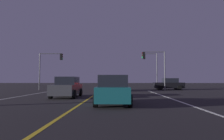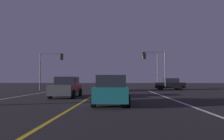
{
  "view_description": "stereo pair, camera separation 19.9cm",
  "coord_description": "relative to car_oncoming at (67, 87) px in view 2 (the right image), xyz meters",
  "views": [
    {
      "loc": [
        2.2,
        0.28,
        1.42
      ],
      "look_at": [
        1.58,
        23.15,
        2.57
      ],
      "focal_mm": 32.25,
      "sensor_mm": 36.0,
      "label": 1
    },
    {
      "loc": [
        2.4,
        0.28,
        1.42
      ],
      "look_at": [
        1.58,
        23.15,
        2.57
      ],
      "focal_mm": 32.25,
      "sensor_mm": 36.0,
      "label": 2
    }
  ],
  "objects": [
    {
      "name": "lane_center_divider",
      "position": [
        1.99,
        -6.07,
        -0.82
      ],
      "size": [
        0.16,
        33.72,
        0.01
      ],
      "primitive_type": "cube",
      "color": "gold",
      "rests_on": "ground"
    },
    {
      "name": "lane_edge_right",
      "position": [
        8.31,
        -6.07,
        -0.82
      ],
      "size": [
        0.16,
        33.72,
        0.01
      ],
      "primitive_type": "cube",
      "color": "silver",
      "rests_on": "ground"
    },
    {
      "name": "car_oncoming",
      "position": [
        0.0,
        0.0,
        0.0
      ],
      "size": [
        2.02,
        4.3,
        1.7
      ],
      "rotation": [
        0.0,
        0.0,
        -1.57
      ],
      "color": "black",
      "rests_on": "ground"
    },
    {
      "name": "traffic_light_near_right",
      "position": [
        9.23,
        11.29,
        3.19
      ],
      "size": [
        3.22,
        0.36,
        5.39
      ],
      "rotation": [
        0.0,
        0.0,
        3.14
      ],
      "color": "#4C4C51",
      "rests_on": "ground"
    },
    {
      "name": "traffic_light_far_right",
      "position": [
        9.7,
        16.79,
        3.46
      ],
      "size": [
        2.39,
        0.36,
        5.86
      ],
      "rotation": [
        0.0,
        0.0,
        3.14
      ],
      "color": "#4C4C51",
      "rests_on": "ground"
    },
    {
      "name": "car_crossing_side",
      "position": [
        11.78,
        13.29,
        0.0
      ],
      "size": [
        4.3,
        2.02,
        1.7
      ],
      "rotation": [
        0.0,
        0.0,
        3.14
      ],
      "color": "black",
      "rests_on": "ground"
    },
    {
      "name": "traffic_light_near_left",
      "position": [
        -5.15,
        11.29,
        3.07
      ],
      "size": [
        3.36,
        0.36,
        5.2
      ],
      "color": "#4C4C51",
      "rests_on": "ground"
    },
    {
      "name": "car_lead_same_lane",
      "position": [
        3.95,
        -4.84,
        0.0
      ],
      "size": [
        2.02,
        4.3,
        1.7
      ],
      "rotation": [
        0.0,
        0.0,
        1.57
      ],
      "color": "black",
      "rests_on": "ground"
    },
    {
      "name": "car_ahead_far",
      "position": [
        3.64,
        10.09,
        0.0
      ],
      "size": [
        2.02,
        4.3,
        1.7
      ],
      "rotation": [
        0.0,
        0.0,
        1.57
      ],
      "color": "black",
      "rests_on": "ground"
    }
  ]
}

